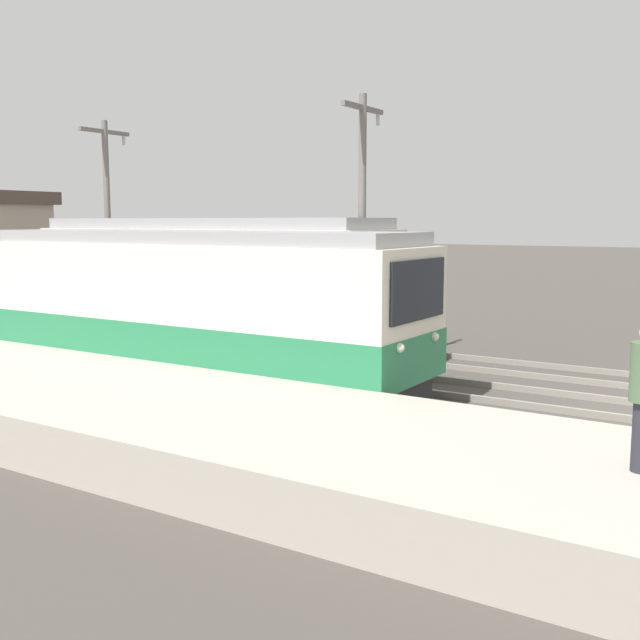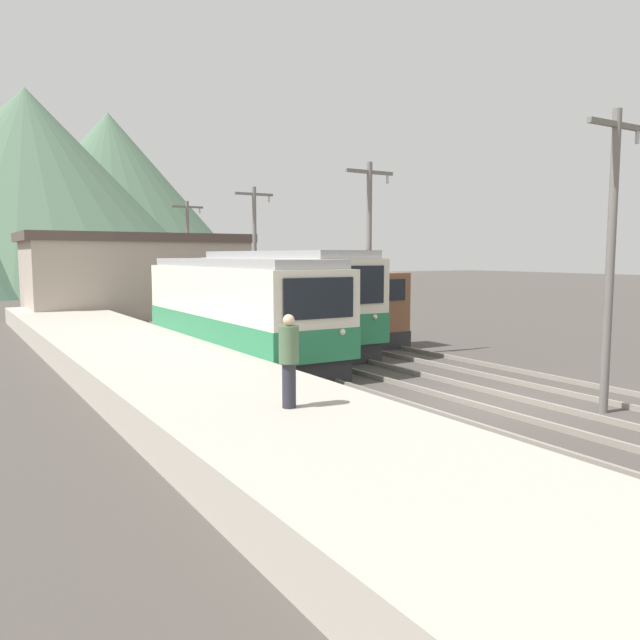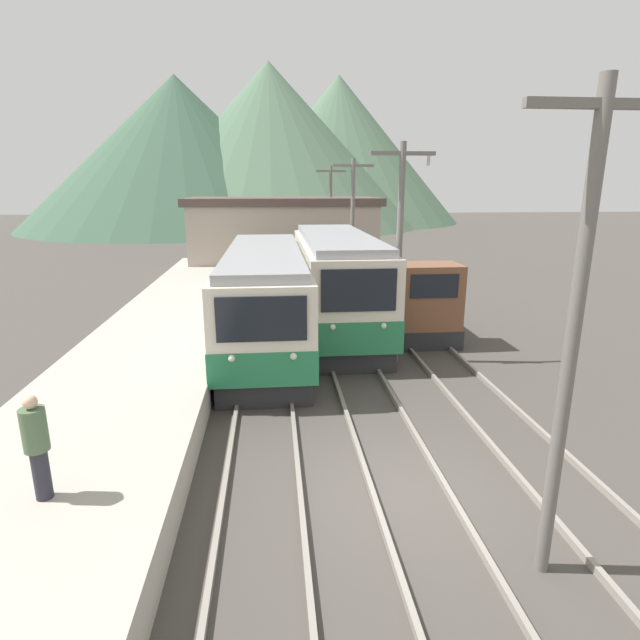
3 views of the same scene
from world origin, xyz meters
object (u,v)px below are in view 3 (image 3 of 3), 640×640
Objects in this scene: commuter_train_center at (336,287)px; catenary_mast_distant at (331,214)px; shunting_locomotive at (415,304)px; catenary_mast_mid at (399,247)px; person_on_platform at (36,443)px; catenary_mast_far at (353,225)px; catenary_mast_near at (574,331)px; commuter_train_left at (265,302)px.

catenary_mast_distant reaches higher than commuter_train_center.
catenary_mast_distant reaches higher than shunting_locomotive.
catenary_mast_mid is at bearing -116.55° from shunting_locomotive.
shunting_locomotive is 16.19m from catenary_mast_distant.
person_on_platform is at bearing -105.96° from catenary_mast_distant.
catenary_mast_far reaches higher than commuter_train_center.
catenary_mast_near is 3.94× the size of person_on_platform.
catenary_mast_near is at bearing -96.84° from shunting_locomotive.
catenary_mast_mid is at bearing -68.62° from commuter_train_center.
shunting_locomotive is 0.71× the size of catenary_mast_near.
catenary_mast_near and catenary_mast_far have the same top height.
catenary_mast_mid is at bearing 46.43° from person_on_platform.
commuter_train_left is 3.42m from commuter_train_center.
catenary_mast_far is 1.00× the size of catenary_mast_distant.
catenary_mast_distant is at bearing 74.04° from person_on_platform.
commuter_train_center is at bearing 62.55° from person_on_platform.
shunting_locomotive is at bearing -16.10° from commuter_train_center.
catenary_mast_near is at bearing -90.00° from catenary_mast_far.
shunting_locomotive is 7.12m from catenary_mast_far.
catenary_mast_distant is at bearing 90.00° from catenary_mast_far.
catenary_mast_far is (0.00, 18.89, 0.00)m from catenary_mast_near.
catenary_mast_distant is 28.18m from person_on_platform.
person_on_platform is (-6.22, -11.98, 0.02)m from commuter_train_center.
commuter_train_center reaches higher than person_on_platform.
shunting_locomotive reaches higher than person_on_platform.
catenary_mast_mid is 1.00× the size of catenary_mast_far.
commuter_train_center is 13.54m from catenary_mast_near.
commuter_train_left is 5.92m from shunting_locomotive.
commuter_train_left is 1.59× the size of catenary_mast_distant.
commuter_train_left is at bearing -104.21° from catenary_mast_distant.
catenary_mast_near is at bearing -83.53° from commuter_train_center.
commuter_train_center is (2.80, 1.96, 0.12)m from commuter_train_left.
catenary_mast_distant reaches higher than person_on_platform.
catenary_mast_near and catenary_mast_distant have the same top height.
catenary_mast_near reaches higher than commuter_train_left.
commuter_train_center is 4.60m from catenary_mast_mid.
commuter_train_center is at bearing -95.72° from catenary_mast_distant.
catenary_mast_far is at bearing 90.00° from catenary_mast_near.
catenary_mast_far is 9.45m from catenary_mast_distant.
catenary_mast_far reaches higher than shunting_locomotive.
catenary_mast_near is 1.00× the size of catenary_mast_distant.
catenary_mast_mid is 1.00× the size of catenary_mast_distant.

